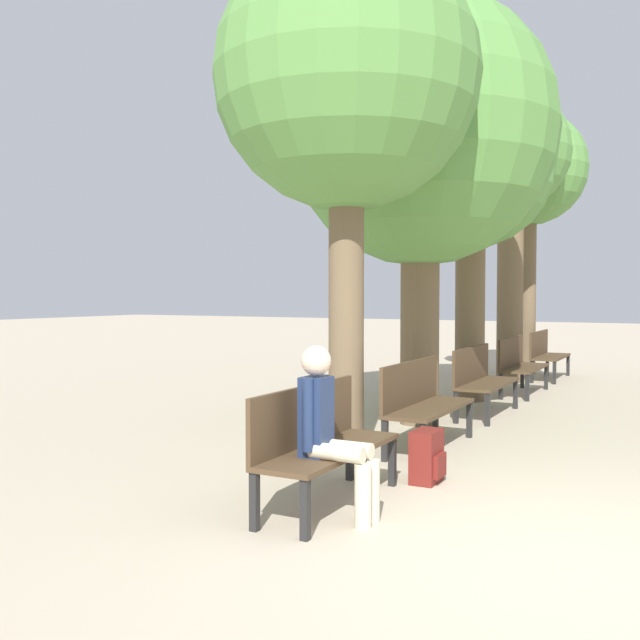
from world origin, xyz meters
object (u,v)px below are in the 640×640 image
bench_row_0 (319,437)px  person_seated (330,427)px  tree_row_2 (471,172)px  tree_row_4 (530,172)px  tree_row_0 (346,81)px  tree_row_1 (421,134)px  bench_row_1 (421,399)px  bench_row_4 (545,352)px  tree_row_3 (511,162)px  bench_row_3 (519,362)px  backpack (427,457)px  bench_row_2 (480,376)px

bench_row_0 → person_seated: size_ratio=1.27×
tree_row_2 → tree_row_4: (-0.00, 4.41, 0.67)m
tree_row_0 → tree_row_1: bearing=90.0°
bench_row_0 → bench_row_1: size_ratio=1.00×
bench_row_4 → tree_row_1: (-0.53, -5.87, 3.25)m
tree_row_0 → tree_row_4: 8.96m
tree_row_3 → tree_row_4: 1.68m
tree_row_4 → bench_row_3: bearing=-80.8°
tree_row_1 → backpack: 4.64m
tree_row_1 → tree_row_4: 6.76m
bench_row_0 → tree_row_2: 6.90m
backpack → tree_row_1: bearing=111.4°
person_seated → backpack: bearing=77.4°
bench_row_2 → tree_row_4: 6.86m
tree_row_0 → backpack: bearing=-26.5°
bench_row_2 → tree_row_4: size_ratio=0.30×
bench_row_1 → tree_row_2: (-0.53, 3.72, 3.11)m
bench_row_0 → tree_row_1: 5.04m
tree_row_1 → tree_row_2: size_ratio=1.11×
bench_row_3 → tree_row_3: tree_row_3 is taller
tree_row_1 → tree_row_3: size_ratio=1.00×
bench_row_3 → bench_row_4: (0.00, 2.42, 0.00)m
tree_row_1 → person_seated: size_ratio=4.24×
tree_row_0 → tree_row_2: 4.55m
bench_row_4 → tree_row_1: bearing=-95.2°
bench_row_1 → bench_row_3: 4.84m
bench_row_0 → bench_row_3: size_ratio=1.00×
bench_row_0 → bench_row_4: (0.00, 9.68, 0.00)m
tree_row_3 → person_seated: 9.86m
tree_row_4 → bench_row_4: bearing=-58.4°
bench_row_4 → tree_row_1: 6.73m
bench_row_2 → person_seated: person_seated is taller
person_seated → tree_row_3: bearing=94.9°
bench_row_2 → bench_row_4: 4.84m
bench_row_3 → tree_row_4: tree_row_4 is taller
tree_row_4 → person_seated: (0.78, -10.84, -3.62)m
tree_row_0 → person_seated: size_ratio=4.03×
bench_row_2 → tree_row_3: 5.50m
bench_row_0 → tree_row_1: bearing=97.9°
tree_row_0 → tree_row_3: (0.00, 7.27, 0.36)m
tree_row_4 → tree_row_1: bearing=-90.0°
backpack → tree_row_3: bearing=97.9°
tree_row_3 → backpack: 8.86m
bench_row_0 → backpack: bearing=62.4°
bench_row_4 → tree_row_3: 3.84m
tree_row_3 → backpack: (1.08, -7.81, -4.03)m
tree_row_2 → bench_row_1: bearing=-81.9°
tree_row_2 → bench_row_0: bearing=-85.0°
bench_row_2 → tree_row_2: 3.41m
bench_row_2 → tree_row_3: size_ratio=0.30×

